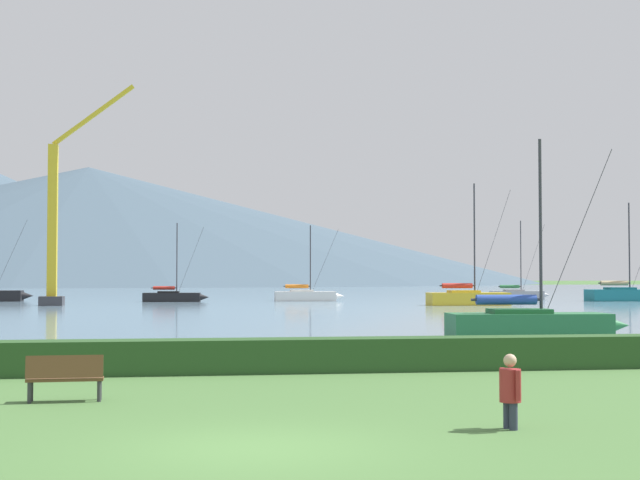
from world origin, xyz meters
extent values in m
plane|color=#477038|center=(0.00, 0.00, 0.00)|extent=(1000.00, 1000.00, 0.00)
cube|color=slate|center=(0.00, 137.00, 0.00)|extent=(320.00, 246.00, 0.00)
cube|color=#284C23|center=(0.00, 11.00, 0.44)|extent=(80.00, 1.20, 0.89)
cube|color=black|center=(-1.71, 81.78, 0.45)|extent=(5.77, 2.34, 0.89)
cone|color=black|center=(1.50, 81.54, 0.45)|extent=(1.02, 0.82, 0.75)
cube|color=black|center=(-2.04, 81.80, 0.77)|extent=(2.19, 1.50, 0.56)
cylinder|color=#333338|center=(-1.23, 81.74, 4.19)|extent=(0.11, 0.11, 7.40)
cylinder|color=#333338|center=(-2.50, 81.83, 1.37)|extent=(2.54, 0.28, 0.10)
cylinder|color=red|center=(-2.50, 81.83, 1.37)|extent=(2.18, 0.51, 0.35)
cylinder|color=#333338|center=(0.10, 81.64, 4.00)|extent=(2.68, 0.22, 7.04)
cube|color=#19707A|center=(44.18, 77.33, 0.60)|extent=(7.58, 2.62, 1.19)
cube|color=#16646E|center=(43.75, 77.33, 1.03)|extent=(2.82, 1.83, 0.76)
cylinder|color=#333338|center=(44.83, 77.33, 5.39)|extent=(0.15, 0.15, 9.47)
cylinder|color=#333338|center=(43.12, 77.33, 1.84)|extent=(3.41, 0.14, 0.13)
cylinder|color=tan|center=(43.12, 77.33, 1.84)|extent=(2.90, 0.48, 0.48)
cube|color=white|center=(11.85, 82.47, 0.49)|extent=(6.28, 2.33, 0.98)
cone|color=white|center=(15.40, 82.36, 0.49)|extent=(1.09, 0.86, 0.83)
cube|color=silver|center=(11.50, 82.48, 0.85)|extent=(2.35, 1.56, 0.62)
cylinder|color=#333338|center=(12.38, 82.46, 4.17)|extent=(0.12, 0.12, 7.27)
cylinder|color=#333338|center=(10.99, 82.50, 1.51)|extent=(2.80, 0.20, 0.11)
cylinder|color=orange|center=(10.99, 82.50, 1.51)|extent=(2.39, 0.47, 0.39)
cylinder|color=#333338|center=(13.85, 82.41, 3.99)|extent=(2.95, 0.12, 6.91)
cube|color=#236B38|center=(13.08, 23.10, 0.52)|extent=(6.64, 2.68, 1.02)
cone|color=#236B38|center=(16.79, 22.84, 0.52)|extent=(1.17, 0.94, 0.87)
cube|color=#206032|center=(12.71, 23.13, 0.89)|extent=(2.52, 1.73, 0.65)
cylinder|color=#333338|center=(13.64, 23.06, 4.39)|extent=(0.13, 0.13, 7.66)
cylinder|color=#333338|center=(12.18, 23.17, 1.58)|extent=(2.93, 0.31, 0.11)
cylinder|color=#2847A3|center=(12.18, 23.17, 1.58)|extent=(2.51, 0.58, 0.41)
cylinder|color=#333338|center=(15.17, 22.96, 4.20)|extent=(3.09, 0.24, 7.28)
cube|color=gold|center=(24.08, 66.12, 0.56)|extent=(7.08, 2.49, 1.11)
cone|color=gold|center=(28.11, 66.08, 0.56)|extent=(1.22, 0.95, 0.94)
cube|color=gold|center=(23.68, 66.13, 0.96)|extent=(2.64, 1.72, 0.71)
cylinder|color=#333338|center=(24.68, 66.12, 5.67)|extent=(0.14, 0.14, 10.12)
cylinder|color=#333338|center=(23.10, 66.13, 1.72)|extent=(3.18, 0.15, 0.12)
cylinder|color=red|center=(23.10, 66.13, 1.72)|extent=(2.70, 0.47, 0.44)
cylinder|color=#333338|center=(26.35, 66.10, 5.42)|extent=(3.36, 0.06, 9.63)
cube|color=#9E9EA3|center=(36.29, 87.07, 0.46)|extent=(5.92, 2.54, 0.90)
cone|color=#9E9EA3|center=(39.56, 86.74, 0.46)|extent=(1.06, 0.86, 0.77)
cube|color=gray|center=(35.97, 87.10, 0.78)|extent=(2.26, 1.59, 0.58)
cylinder|color=#333338|center=(36.78, 87.02, 4.63)|extent=(0.12, 0.12, 8.27)
cylinder|color=#333338|center=(35.50, 87.15, 1.40)|extent=(2.58, 0.36, 0.10)
cylinder|color=#2D7542|center=(35.50, 87.15, 1.40)|extent=(2.22, 0.58, 0.36)
cylinder|color=#333338|center=(38.13, 86.88, 4.42)|extent=(2.72, 0.30, 7.86)
cone|color=black|center=(-16.31, 85.89, 0.55)|extent=(1.21, 0.95, 0.93)
cylinder|color=#333338|center=(-18.06, 85.86, 4.46)|extent=(3.32, 0.08, 7.72)
cube|color=brown|center=(-3.40, 5.82, 0.45)|extent=(1.54, 0.50, 0.06)
cube|color=brown|center=(-3.39, 5.64, 0.73)|extent=(1.53, 0.18, 0.45)
cylinder|color=#333338|center=(-2.72, 6.01, 0.23)|extent=(0.08, 0.08, 0.45)
cylinder|color=#333338|center=(-4.08, 5.96, 0.23)|extent=(0.08, 0.08, 0.45)
cylinder|color=#333338|center=(-2.71, 5.68, 0.23)|extent=(0.08, 0.08, 0.45)
cylinder|color=#333338|center=(-4.07, 5.64, 0.23)|extent=(0.08, 0.08, 0.45)
cylinder|color=#2D3347|center=(4.37, 1.04, 0.23)|extent=(0.14, 0.14, 0.45)
cylinder|color=#2D3347|center=(4.32, 1.22, 0.23)|extent=(0.14, 0.14, 0.45)
cylinder|color=maroon|center=(4.34, 1.13, 0.73)|extent=(0.36, 0.36, 0.55)
cylinder|color=maroon|center=(4.40, 0.90, 0.75)|extent=(0.09, 0.09, 0.49)
cylinder|color=maroon|center=(4.29, 1.36, 0.75)|extent=(0.09, 0.09, 0.49)
sphere|color=tan|center=(4.34, 1.13, 1.14)|extent=(0.22, 0.22, 0.22)
cube|color=#333338|center=(-11.97, 70.75, 0.40)|extent=(2.00, 2.00, 0.80)
cube|color=gold|center=(-11.97, 70.75, 7.44)|extent=(0.80, 0.80, 13.27)
cube|color=gold|center=(-8.56, 70.75, 16.74)|extent=(7.05, 0.36, 5.62)
cone|color=#425666|center=(-35.77, 362.41, 22.56)|extent=(344.65, 344.65, 45.12)
camera|label=1|loc=(-1.15, -14.04, 2.54)|focal=53.11mm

